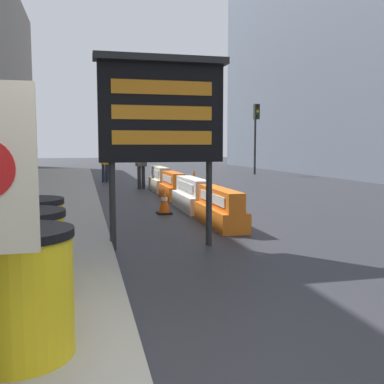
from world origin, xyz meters
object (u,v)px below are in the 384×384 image
at_px(barrel_drum_back, 29,240).
at_px(jersey_barrier_orange_near, 220,209).
at_px(pedestrian_passerby, 105,161).
at_px(jersey_barrier_cream, 160,180).
at_px(message_board, 161,112).
at_px(traffic_light_far_side, 256,124).
at_px(traffic_cone_near, 194,179).
at_px(jersey_barrier_white, 193,196).
at_px(traffic_cone_mid, 164,201).
at_px(barrel_drum_foreground, 19,293).
at_px(traffic_cone_far, 218,192).
at_px(jersey_barrier_orange_far, 173,187).
at_px(barrel_drum_middle, 22,261).
at_px(traffic_light_near_curb, 107,121).
at_px(pedestrian_worker, 141,161).

height_order(barrel_drum_back, jersey_barrier_orange_near, barrel_drum_back).
bearing_deg(pedestrian_passerby, jersey_barrier_cream, -170.75).
xyz_separation_m(message_board, traffic_light_far_side, (8.24, 16.92, 0.73)).
height_order(traffic_cone_near, traffic_light_far_side, traffic_light_far_side).
bearing_deg(jersey_barrier_white, barrel_drum_back, -118.92).
bearing_deg(traffic_cone_mid, barrel_drum_foreground, -107.65).
bearing_deg(traffic_cone_far, jersey_barrier_orange_far, 130.42).
distance_m(traffic_light_far_side, pedestrian_passerby, 9.44).
distance_m(jersey_barrier_white, traffic_cone_near, 5.63).
distance_m(barrel_drum_back, traffic_cone_far, 8.36).
bearing_deg(jersey_barrier_white, barrel_drum_middle, -115.18).
bearing_deg(pedestrian_passerby, traffic_light_near_curb, -20.18).
relative_size(jersey_barrier_cream, traffic_light_near_curb, 0.54).
height_order(message_board, jersey_barrier_white, message_board).
bearing_deg(pedestrian_worker, jersey_barrier_white, 167.59).
distance_m(barrel_drum_middle, jersey_barrier_cream, 12.17).
height_order(barrel_drum_middle, pedestrian_passerby, pedestrian_passerby).
bearing_deg(jersey_barrier_orange_far, barrel_drum_middle, -108.89).
xyz_separation_m(jersey_barrier_orange_far, pedestrian_worker, (-0.55, 3.43, 0.67)).
height_order(barrel_drum_middle, jersey_barrier_cream, barrel_drum_middle).
bearing_deg(traffic_cone_far, traffic_cone_near, 85.64).
relative_size(traffic_cone_far, pedestrian_passerby, 0.35).
distance_m(jersey_barrier_white, jersey_barrier_orange_far, 2.54).
bearing_deg(traffic_cone_far, jersey_barrier_cream, 106.13).
distance_m(barrel_drum_middle, traffic_light_far_side, 22.19).
height_order(barrel_drum_middle, traffic_light_near_curb, traffic_light_near_curb).
xyz_separation_m(jersey_barrier_orange_far, traffic_light_far_side, (6.78, 10.37, 2.49)).
bearing_deg(traffic_light_near_curb, jersey_barrier_cream, -76.18).
distance_m(barrel_drum_back, traffic_light_near_curb, 17.19).
relative_size(pedestrian_worker, pedestrian_passerby, 1.07).
bearing_deg(traffic_light_near_curb, jersey_barrier_orange_far, -79.99).
height_order(message_board, traffic_cone_mid, message_board).
bearing_deg(traffic_cone_near, traffic_light_far_side, 54.04).
relative_size(barrel_drum_foreground, jersey_barrier_cream, 0.44).
xyz_separation_m(barrel_drum_foreground, traffic_light_far_side, (9.88, 20.61, 2.26)).
bearing_deg(traffic_cone_near, jersey_barrier_orange_near, -99.99).
relative_size(traffic_cone_near, pedestrian_worker, 0.41).
relative_size(traffic_cone_near, pedestrian_passerby, 0.44).
distance_m(message_board, traffic_cone_mid, 3.96).
distance_m(traffic_cone_near, pedestrian_passerby, 5.01).
bearing_deg(pedestrian_worker, barrel_drum_middle, 150.64).
xyz_separation_m(jersey_barrier_orange_far, traffic_light_near_curb, (-1.51, 8.55, 2.42)).
height_order(jersey_barrier_cream, traffic_light_near_curb, traffic_light_near_curb).
distance_m(jersey_barrier_cream, traffic_cone_far, 3.81).
height_order(barrel_drum_foreground, jersey_barrier_white, barrel_drum_foreground).
distance_m(barrel_drum_middle, barrel_drum_back, 0.92).
distance_m(barrel_drum_foreground, barrel_drum_middle, 0.93).
bearing_deg(jersey_barrier_orange_near, traffic_cone_far, 73.82).
bearing_deg(traffic_cone_near, pedestrian_passerby, 128.90).
distance_m(traffic_light_near_curb, pedestrian_worker, 5.50).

